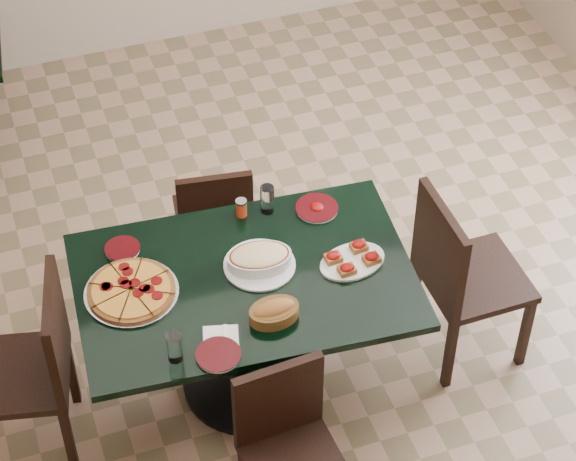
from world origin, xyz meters
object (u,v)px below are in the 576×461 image
object	(u,v)px
chair_near	(288,441)
chair_left	(36,361)
chair_far	(214,218)
pepperoni_pizza	(131,291)
chair_right	(459,271)
bread_basket	(274,312)
main_table	(246,306)
bruschetta_platter	(352,259)
lasagna_casserole	(259,259)

from	to	relation	value
chair_near	chair_left	world-z (taller)	chair_left
chair_far	pepperoni_pizza	xyz separation A→B (m)	(-0.56, -0.65, 0.32)
chair_right	bread_basket	bearing A→B (deg)	97.65
chair_left	main_table	bearing A→B (deg)	102.53
chair_far	chair_right	distance (m)	1.29
chair_right	chair_far	bearing A→B (deg)	47.78
chair_right	chair_left	xyz separation A→B (m)	(-1.99, 0.12, -0.01)
main_table	bruschetta_platter	xyz separation A→B (m)	(0.49, -0.07, 0.21)
chair_near	bread_basket	bearing A→B (deg)	74.45
chair_right	bread_basket	world-z (taller)	chair_right
chair_near	pepperoni_pizza	distance (m)	0.95
chair_near	bruschetta_platter	size ratio (longest dim) A/B	2.43
chair_far	chair_left	bearing A→B (deg)	43.25
chair_right	pepperoni_pizza	bearing A→B (deg)	81.85
pepperoni_pizza	bread_basket	world-z (taller)	bread_basket
lasagna_casserole	chair_left	bearing A→B (deg)	-169.11
lasagna_casserole	bread_basket	bearing A→B (deg)	-88.27
chair_near	bread_basket	distance (m)	0.55
main_table	chair_far	size ratio (longest dim) A/B	1.95
chair_near	lasagna_casserole	world-z (taller)	chair_near
chair_near	chair_right	world-z (taller)	chair_right
chair_left	bread_basket	size ratio (longest dim) A/B	4.21
chair_right	main_table	bearing A→B (deg)	82.52
chair_near	chair_right	bearing A→B (deg)	24.96
chair_left	pepperoni_pizza	xyz separation A→B (m)	(0.47, 0.07, 0.22)
bruschetta_platter	pepperoni_pizza	bearing A→B (deg)	161.85
main_table	bread_basket	world-z (taller)	bread_basket
bruschetta_platter	chair_near	bearing A→B (deg)	-139.68
main_table	chair_right	size ratio (longest dim) A/B	1.57
main_table	lasagna_casserole	world-z (taller)	lasagna_casserole
chair_far	bread_basket	size ratio (longest dim) A/B	3.47
main_table	chair_left	xyz separation A→B (m)	(-0.97, 0.00, -0.02)
chair_left	chair_right	bearing A→B (deg)	99.15
main_table	chair_far	distance (m)	0.74
chair_far	bread_basket	bearing A→B (deg)	97.57
main_table	chair_right	distance (m)	1.03
chair_right	chair_near	bearing A→B (deg)	118.10
bruschetta_platter	lasagna_casserole	bearing A→B (deg)	153.77
chair_left	pepperoni_pizza	size ratio (longest dim) A/B	2.33
chair_near	pepperoni_pizza	world-z (taller)	chair_near
chair_far	chair_left	world-z (taller)	chair_left
lasagna_casserole	bruschetta_platter	xyz separation A→B (m)	(0.40, -0.12, -0.02)
main_table	pepperoni_pizza	xyz separation A→B (m)	(-0.50, 0.08, 0.20)
bread_basket	bruschetta_platter	bearing A→B (deg)	20.59
chair_right	lasagna_casserole	distance (m)	0.97
chair_far	bruschetta_platter	bearing A→B (deg)	126.53
bruschetta_platter	main_table	bearing A→B (deg)	162.38
lasagna_casserole	bread_basket	xyz separation A→B (m)	(-0.04, -0.31, -0.01)
chair_near	bread_basket	size ratio (longest dim) A/B	3.65
chair_far	chair_near	world-z (taller)	chair_near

